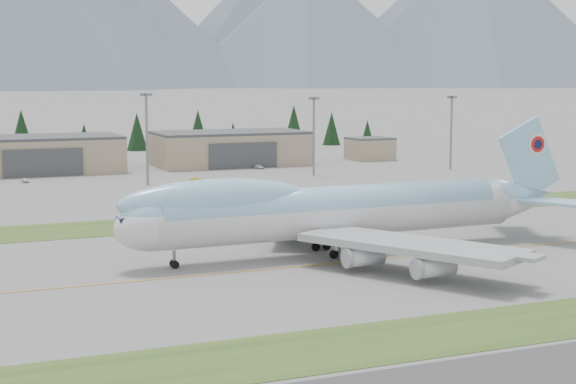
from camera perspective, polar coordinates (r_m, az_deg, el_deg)
name	(u,v)px	position (r m, az deg, el deg)	size (l,w,h in m)	color
ground	(270,269)	(130.28, -1.16, -5.02)	(7000.00, 7000.00, 0.00)	slate
grass_strip_near	(399,340)	(97.06, 7.21, -9.46)	(400.00, 14.00, 0.08)	#324E1C
grass_strip_far	(185,223)	(172.19, -6.66, -2.00)	(400.00, 18.00, 0.08)	#324E1C
taxiway_line_main	(270,269)	(130.28, -1.16, -5.02)	(400.00, 0.40, 0.02)	#C48B17
boeing_747_freighter	(335,210)	(140.48, 3.06, -1.19)	(80.41, 70.02, 21.36)	silver
hangar_center	(37,154)	(271.08, -15.90, 2.36)	(48.00, 26.60, 10.80)	gray
hangar_right	(229,148)	(284.38, -3.80, 2.85)	(48.00, 26.60, 10.80)	gray
control_shed	(370,149)	(302.64, 5.32, 2.81)	(14.00, 12.00, 7.60)	gray
floodlight_masts	(94,125)	(230.98, -12.45, 4.22)	(204.15, 7.73, 23.95)	slate
service_vehicle_a	(25,183)	(246.29, -16.64, 0.58)	(1.43, 3.55, 1.21)	silver
service_vehicle_b	(196,181)	(241.19, -5.98, 0.72)	(1.13, 3.20, 1.06)	gold
service_vehicle_c	(259,169)	(271.63, -1.90, 1.51)	(1.63, 4.03, 1.17)	#BBBCC0
conifer_belt	(30,134)	(333.15, -16.37, 3.61)	(264.97, 15.10, 16.97)	black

